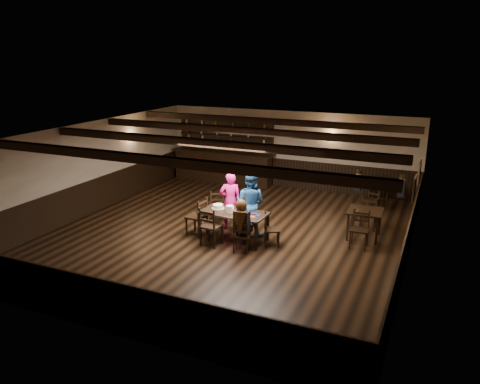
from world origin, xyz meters
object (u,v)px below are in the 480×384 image
at_px(bar_counter, 224,162).
at_px(woman_pink, 230,201).
at_px(man_blue, 250,203).
at_px(chair_near_left, 209,224).
at_px(chair_near_right, 241,234).
at_px(dining_table, 234,215).
at_px(cake, 218,206).

bearing_deg(bar_counter, woman_pink, -62.20).
bearing_deg(woman_pink, man_blue, 143.20).
height_order(chair_near_left, chair_near_right, chair_near_left).
distance_m(dining_table, man_blue, 0.62).
relative_size(chair_near_left, man_blue, 0.59).
distance_m(woman_pink, bar_counter, 4.90).
distance_m(man_blue, bar_counter, 5.37).
distance_m(dining_table, cake, 0.53).
distance_m(chair_near_right, cake, 1.30).
bearing_deg(man_blue, chair_near_right, 105.59).
bearing_deg(bar_counter, chair_near_left, -67.64).
bearing_deg(cake, bar_counter, 114.14).
xyz_separation_m(chair_near_left, bar_counter, (-2.33, 5.67, 0.14)).
distance_m(chair_near_left, bar_counter, 6.13).
bearing_deg(dining_table, man_blue, 67.97).
height_order(chair_near_left, cake, chair_near_left).
xyz_separation_m(chair_near_right, cake, (-0.99, 0.78, 0.33)).
xyz_separation_m(chair_near_right, woman_pink, (-0.92, 1.37, 0.32)).
distance_m(chair_near_left, woman_pink, 1.35).
bearing_deg(woman_pink, bar_counter, -85.04).
height_order(man_blue, cake, man_blue).
bearing_deg(chair_near_right, woman_pink, 123.78).
bearing_deg(woman_pink, chair_near_left, 69.15).
height_order(chair_near_right, cake, cake).
distance_m(chair_near_right, bar_counter, 6.55).
distance_m(woman_pink, man_blue, 0.67).
bearing_deg(cake, woman_pink, 82.65).
xyz_separation_m(woman_pink, bar_counter, (-2.29, 4.33, -0.06)).
xyz_separation_m(dining_table, chair_near_right, (0.49, -0.66, -0.21)).
height_order(chair_near_right, man_blue, man_blue).
relative_size(man_blue, bar_counter, 0.44).
bearing_deg(bar_counter, cake, -65.86).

